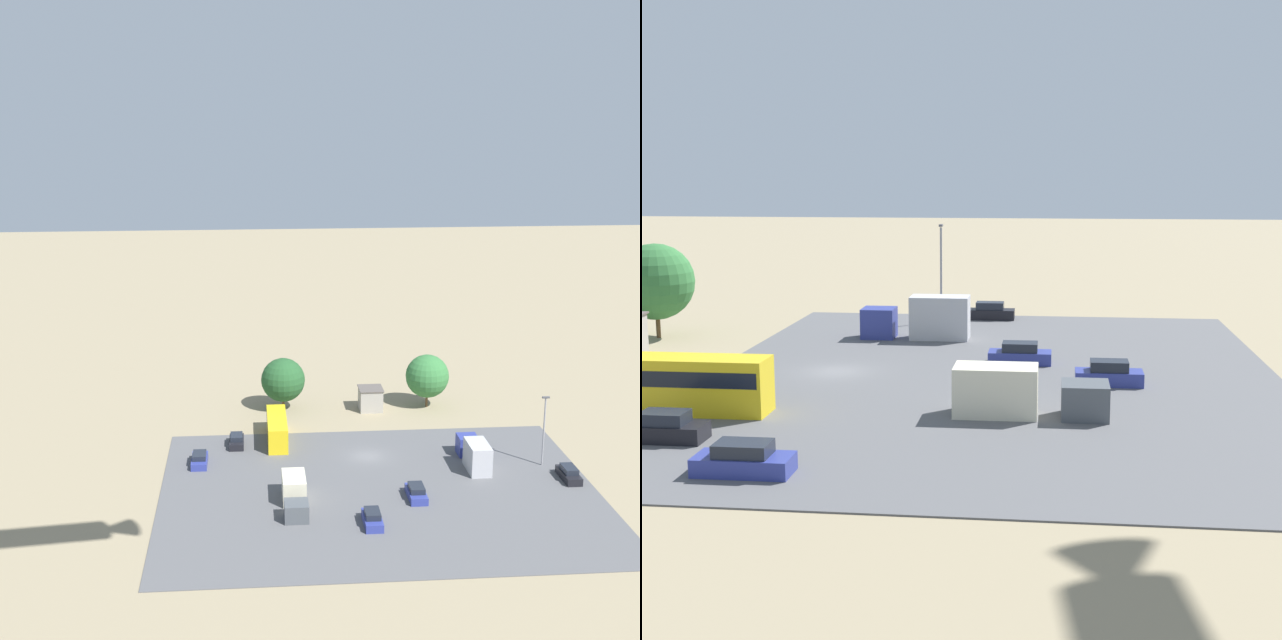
# 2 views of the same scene
# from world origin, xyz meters

# --- Properties ---
(ground_plane) EXTENTS (400.00, 400.00, 0.00)m
(ground_plane) POSITION_xyz_m (0.00, 0.00, 0.00)
(ground_plane) COLOR gray
(parking_lot_surface) EXTENTS (49.92, 38.40, 0.08)m
(parking_lot_surface) POSITION_xyz_m (0.00, 10.61, 0.04)
(parking_lot_surface) COLOR #565659
(parking_lot_surface) RESTS_ON ground
(shed_building) EXTENTS (3.45, 3.72, 3.28)m
(shed_building) POSITION_xyz_m (-2.72, -17.21, 1.65)
(shed_building) COLOR #9E998E
(shed_building) RESTS_ON ground
(bus) EXTENTS (2.55, 10.07, 3.21)m
(bus) POSITION_xyz_m (11.12, -6.16, 1.81)
(bus) COLOR gold
(bus) RESTS_ON ground
(parked_car_0) EXTENTS (1.88, 4.31, 1.58)m
(parked_car_0) POSITION_xyz_m (1.91, 18.35, 0.74)
(parked_car_0) COLOR navy
(parked_car_0) RESTS_ON ground
(parked_car_1) EXTENTS (1.92, 4.47, 1.48)m
(parked_car_1) POSITION_xyz_m (20.87, 0.94, 0.70)
(parked_car_1) COLOR navy
(parked_car_1) RESTS_ON ground
(parked_car_2) EXTENTS (1.79, 4.52, 1.59)m
(parked_car_2) POSITION_xyz_m (-22.77, 8.81, 0.74)
(parked_car_2) COLOR black
(parked_car_2) RESTS_ON ground
(parked_car_3) EXTENTS (1.93, 4.46, 1.52)m
(parked_car_3) POSITION_xyz_m (-3.90, 12.39, 0.71)
(parked_car_3) COLOR navy
(parked_car_3) RESTS_ON ground
(parked_car_4) EXTENTS (1.84, 4.18, 1.51)m
(parked_car_4) POSITION_xyz_m (16.40, -4.81, 0.71)
(parked_car_4) COLOR black
(parked_car_4) RESTS_ON ground
(parked_truck_0) EXTENTS (2.59, 8.63, 2.82)m
(parked_truck_0) POSITION_xyz_m (9.83, 13.02, 1.37)
(parked_truck_0) COLOR #4C5156
(parked_truck_0) RESTS_ON ground
(parked_truck_1) EXTENTS (2.47, 8.76, 3.51)m
(parked_truck_1) POSITION_xyz_m (-12.62, 4.06, 1.69)
(parked_truck_1) COLOR navy
(parked_truck_1) RESTS_ON ground
(tree_near_shed) EXTENTS (6.31, 6.31, 7.65)m
(tree_near_shed) POSITION_xyz_m (9.82, -18.22, 4.49)
(tree_near_shed) COLOR brown
(tree_near_shed) RESTS_ON ground
(tree_apron_mid) EXTENTS (6.27, 6.27, 7.80)m
(tree_apron_mid) POSITION_xyz_m (-11.04, -17.81, 4.66)
(tree_apron_mid) COLOR brown
(tree_apron_mid) RESTS_ON ground
(light_pole_lot_centre) EXTENTS (0.90, 0.28, 8.83)m
(light_pole_lot_centre) POSITION_xyz_m (-20.93, 4.50, 4.93)
(light_pole_lot_centre) COLOR gray
(light_pole_lot_centre) RESTS_ON ground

